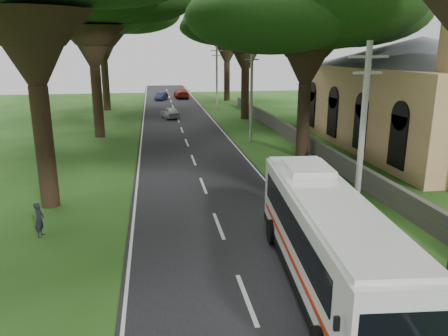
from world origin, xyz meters
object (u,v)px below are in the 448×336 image
Objects in this scene: church at (419,85)px; pole_mid at (251,92)px; pole_far at (217,77)px; pedestrian at (39,220)px; distant_car_a at (170,112)px; pole_near at (362,140)px; distant_car_c at (181,93)px; distant_car_b at (161,96)px; coach_bus at (326,238)px.

church is 13.16m from pole_mid.
pole_far is 5.31× the size of pedestrian.
distant_car_a is at bearing 135.91° from church.
pole_near reaches higher than distant_car_c.
distant_car_b is (-19.21, 36.40, -4.29)m from church.
distant_car_a is at bearing -134.66° from pole_far.
pole_mid is 32.87m from distant_car_b.
pole_near is 0.72× the size of coach_bus.
pole_mid reaches higher than distant_car_c.
coach_bus is (-2.79, -3.57, -2.44)m from pole_near.
church reaches higher than distant_car_c.
church reaches higher than pole_far.
pole_near is at bearing 87.55° from distant_car_a.
church is at bearing -56.03° from pedestrian.
distant_car_b is (-6.85, 11.95, -3.56)m from pole_far.
distant_car_a is at bearing -71.89° from distant_car_b.
pole_near is 2.22× the size of distant_car_b.
church reaches higher than pole_mid.
church is at bearing -19.81° from pole_mid.
pole_far reaches higher than distant_car_c.
pole_far is (0.00, 40.00, 0.00)m from pole_near.
coach_bus is 11.83m from pedestrian.
distant_car_a is at bearing 114.82° from pole_mid.
coach_bus is at bearing -128.07° from pole_near.
distant_car_c is at bearing 96.28° from coach_bus.
coach_bus is 7.38× the size of pedestrian.
coach_bus reaches higher than pedestrian.
distant_car_a is (-6.30, 13.62, -3.51)m from pole_mid.
pole_mid is 1.54× the size of distant_car_c.
church is 3.00× the size of pole_mid.
coach_bus is at bearing -112.81° from pedestrian.
distant_car_a is at bearing 100.83° from coach_bus.
pole_near is at bearing 57.37° from coach_bus.
coach_bus is (-2.79, -43.57, -2.44)m from pole_far.
coach_bus is 2.14× the size of distant_car_c.
church is 26.33m from distant_car_a.
pole_mid is at bearing -61.51° from distant_car_b.
distant_car_b is 2.39× the size of pedestrian.
distant_car_b is at bearing -0.93° from pedestrian.
pole_near is 13.72m from pedestrian.
distant_car_c reaches higher than pedestrian.
church is 2.16× the size of coach_bus.
distant_car_b is at bearing 99.62° from coach_bus.
distant_car_a is at bearing 100.61° from pole_near.
pole_near is at bearing -66.10° from distant_car_b.
coach_bus is at bearing -93.67° from pole_far.
pole_near is 5.31× the size of pedestrian.
pole_near is 34.39m from distant_car_a.
church reaches higher than pedestrian.
distant_car_b is at bearing 32.98° from distant_car_c.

